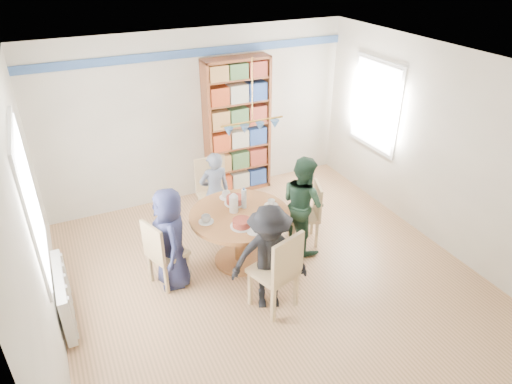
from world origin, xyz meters
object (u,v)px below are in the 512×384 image
radiator (64,296)px  chair_right (309,211)px  person_near (269,259)px  bookshelf (237,129)px  person_left (171,238)px  person_right (303,203)px  dining_table (240,226)px  person_far (215,192)px  chair_left (162,251)px  chair_near (279,269)px  chair_far (213,189)px

radiator → chair_right: (3.28, 0.17, 0.15)m
person_near → bookshelf: bookshelf is taller
person_near → chair_right: bearing=60.7°
person_left → person_right: person_right is taller
dining_table → person_far: size_ratio=1.05×
person_left → person_far: (0.92, 0.93, -0.05)m
person_near → person_right: bearing=63.1°
person_right → radiator: bearing=85.7°
person_near → radiator: bearing=-178.2°
chair_left → person_far: bearing=41.5°
radiator → person_right: 3.15m
person_far → chair_near: bearing=92.8°
chair_right → person_left: bearing=-178.7°
chair_right → person_right: person_right is taller
chair_near → person_right: 1.32m
chair_left → chair_right: chair_left is taller
person_near → person_left: bearing=156.4°
dining_table → chair_left: bearing=-178.5°
radiator → person_left: (1.29, 0.13, 0.31)m
person_right → person_near: 1.28m
radiator → bookshelf: 3.70m
chair_left → person_right: person_right is taller
chair_left → chair_far: bearing=45.2°
chair_left → chair_far: size_ratio=0.89×
dining_table → person_near: bearing=-91.9°
dining_table → chair_far: (0.03, 1.05, 0.02)m
bookshelf → chair_near: bearing=-104.3°
chair_far → person_near: size_ratio=0.78×
chair_right → person_near: size_ratio=0.68×
dining_table → person_far: 0.90m
dining_table → chair_near: chair_near is taller
radiator → chair_far: 2.56m
person_left → person_near: 1.25m
radiator → person_left: size_ratio=0.76×
chair_near → person_near: bearing=120.6°
radiator → dining_table: dining_table is taller
chair_far → person_right: (0.89, -1.10, 0.12)m
radiator → chair_near: size_ratio=0.94×
chair_far → person_near: (-0.06, -1.96, 0.10)m
chair_left → person_far: 1.40m
chair_left → bookshelf: 2.71m
person_left → person_right: bearing=94.5°
person_far → person_near: (-0.02, -1.80, 0.05)m
radiator → chair_left: size_ratio=1.08×
person_left → bookshelf: 2.60m
chair_left → chair_right: 2.11m
chair_right → chair_far: (-1.04, 1.04, 0.07)m
dining_table → person_left: (-0.93, -0.03, 0.11)m
dining_table → chair_left: (-1.05, -0.03, -0.05)m
chair_far → person_right: size_ratio=0.76×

